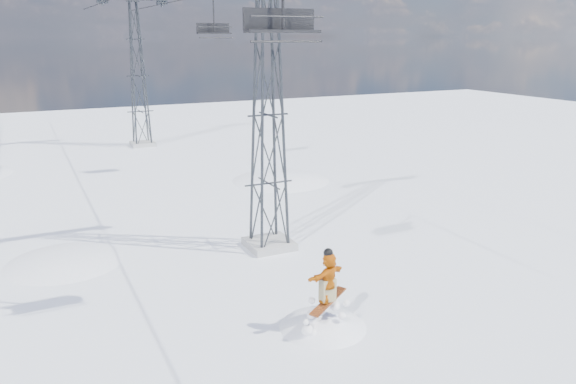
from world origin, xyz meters
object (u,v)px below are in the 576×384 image
object	(u,v)px
lift_tower_near	(268,116)
lift_chair_near	(282,23)
snowboarder_jump	(322,375)
lift_tower_far	(138,76)

from	to	relation	value
lift_tower_near	lift_chair_near	bearing A→B (deg)	-110.25
snowboarder_jump	lift_chair_near	distance (m)	10.52
snowboarder_jump	lift_chair_near	xyz separation A→B (m)	(-0.96, 0.79, 10.44)
lift_chair_near	lift_tower_far	bearing A→B (deg)	85.94
snowboarder_jump	lift_tower_far	bearing A→B (deg)	87.76
lift_tower_far	snowboarder_jump	world-z (taller)	lift_tower_far
lift_tower_near	lift_chair_near	xyz separation A→B (m)	(-2.20, -5.96, 3.33)
lift_tower_far	lift_chair_near	world-z (taller)	lift_tower_far
lift_chair_near	snowboarder_jump	bearing A→B (deg)	-39.61
lift_tower_near	lift_tower_far	bearing A→B (deg)	90.00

